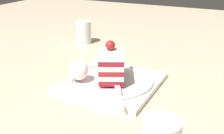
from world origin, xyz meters
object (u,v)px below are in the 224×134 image
dessert_plate (112,82)px  drink_glass_near (84,34)px  fork (120,94)px  whipped_cream_dollop (79,70)px  cake_slice (112,65)px

dessert_plate → drink_glass_near: drink_glass_near is taller
drink_glass_near → dessert_plate: bearing=-48.2°
dessert_plate → fork: bearing=-54.2°
whipped_cream_dollop → drink_glass_near: (-0.18, 0.33, -0.01)m
dessert_plate → fork: fork is taller
dessert_plate → fork: (0.06, -0.08, 0.01)m
dessert_plate → fork: 0.10m
drink_glass_near → fork: bearing=-49.4°
cake_slice → whipped_cream_dollop: cake_slice is taller
cake_slice → drink_glass_near: size_ratio=1.43×
drink_glass_near → cake_slice: bearing=-48.2°
cake_slice → fork: (0.06, -0.08, -0.03)m
drink_glass_near → whipped_cream_dollop: bearing=-60.9°
cake_slice → fork: bearing=-53.8°
fork → drink_glass_near: (-0.31, 0.36, 0.01)m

